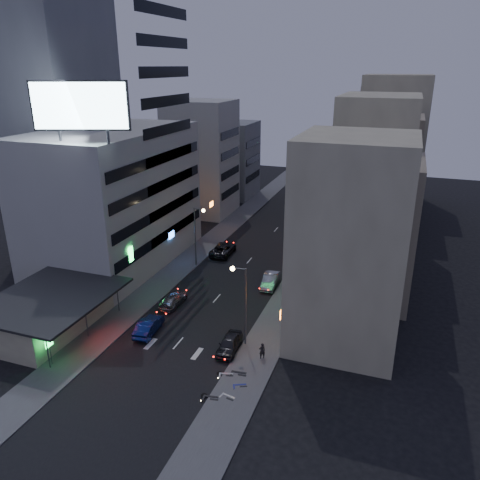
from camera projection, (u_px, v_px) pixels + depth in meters
The scene contains 29 objects.
ground at pixel (158, 366), 42.31m from camera, with size 180.00×180.00×0.00m, color black.
sidewalk_left at pixel (208, 244), 71.27m from camera, with size 4.00×120.00×0.12m, color #4C4C4F.
sidewalk_right at pixel (312, 257), 66.24m from camera, with size 4.00×120.00×0.12m, color #4C4C4F.
food_court at pixel (46, 311), 47.74m from camera, with size 11.00×13.00×3.88m.
white_building at pixel (114, 198), 62.13m from camera, with size 14.00×24.00×18.00m, color #ACACA8.
grey_tower at pixel (66, 131), 64.80m from camera, with size 10.00×14.00×34.00m, color gray.
shophouse_near at pixel (350, 244), 43.35m from camera, with size 10.00×11.00×20.00m, color beige.
shophouse_mid at pixel (366, 227), 54.04m from camera, with size 11.00×12.00×16.00m, color gray.
shophouse_far at pixel (373, 178), 64.62m from camera, with size 10.00×14.00×22.00m, color beige.
far_left_a at pixel (201, 158), 83.37m from camera, with size 11.00×10.00×20.00m, color #ACACA8.
far_left_b at pixel (225, 159), 95.87m from camera, with size 12.00×10.00×15.00m, color gray.
far_right_a at pixel (383, 171), 78.40m from camera, with size 11.00×12.00×18.00m, color gray.
far_right_b at pixel (392, 141), 89.54m from camera, with size 12.00×12.00×24.00m, color beige.
billboard at pixel (80, 106), 47.59m from camera, with size 9.52×3.75×6.20m.
street_lamp_right_near at pixel (242, 295), 43.86m from camera, with size 1.60×0.44×8.02m.
street_lamp_left at pixel (198, 228), 61.69m from camera, with size 1.60×0.44×8.02m.
street_lamp_right_far at pixel (313, 202), 73.86m from camera, with size 1.60×0.44×8.02m.
parked_car_right_near at pixel (229, 344), 44.41m from camera, with size 1.75×4.36×1.49m, color #242429.
parked_car_right_mid at pixel (270, 281), 57.41m from camera, with size 1.62×4.64×1.53m, color #ACADB4.
parked_car_left at pixel (223, 249), 67.15m from camera, with size 2.67×5.80×1.61m, color black.
parked_car_right_far at pixel (306, 234), 73.30m from camera, with size 1.94×4.78×1.39m, color #A2A4AA.
road_car_blue at pixel (149, 326), 47.41m from camera, with size 1.61×4.62×1.52m, color navy.
road_car_silver at pixel (173, 300), 52.98m from camera, with size 1.85×4.56×1.32m, color gray.
person at pixel (262, 351), 43.02m from camera, with size 0.58×0.38×1.59m, color black.
scooter_black_a at pixel (219, 391), 38.06m from camera, with size 1.92×0.64×1.17m, color black, non-canonical shape.
scooter_silver_a at pixel (236, 392), 37.94m from camera, with size 1.83×0.61×1.12m, color #96979D, non-canonical shape.
scooter_blue at pixel (246, 378), 39.67m from camera, with size 1.71×0.57×1.04m, color navy, non-canonical shape.
scooter_black_b at pixel (247, 367), 41.02m from camera, with size 2.05×0.68×1.25m, color black, non-canonical shape.
scooter_silver_b at pixel (233, 368), 41.02m from camera, with size 1.82×0.61×1.11m, color #A2A5A9, non-canonical shape.
Camera 1 is at (18.93, -31.05, 25.57)m, focal length 35.00 mm.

